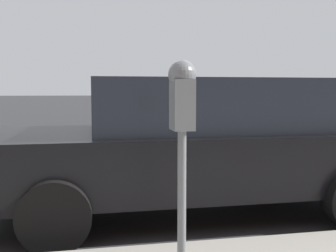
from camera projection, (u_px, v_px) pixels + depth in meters
ground_plane at (147, 192)px, 5.43m from camera, size 220.00×220.00×0.00m
parking_meter at (182, 112)px, 2.64m from camera, size 0.21×0.19×1.46m
car_black at (196, 143)px, 4.51m from camera, size 2.04×4.69×1.53m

